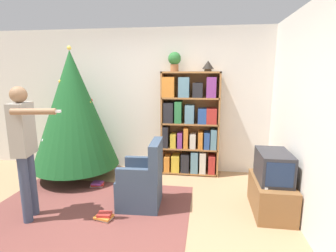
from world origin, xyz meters
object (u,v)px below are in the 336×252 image
at_px(potted_plant, 175,60).
at_px(christmas_tree, 73,110).
at_px(bookshelf, 190,126).
at_px(armchair, 143,183).
at_px(television, 274,166).
at_px(standing_person, 24,143).
at_px(table_lamp, 208,65).

bearing_deg(potted_plant, christmas_tree, -164.99).
relative_size(bookshelf, christmas_tree, 0.82).
xyz_separation_m(bookshelf, potted_plant, (-0.28, 0.01, 1.14)).
bearing_deg(christmas_tree, bookshelf, 12.69).
relative_size(bookshelf, potted_plant, 5.57).
bearing_deg(armchair, television, 89.91).
height_order(standing_person, table_lamp, table_lamp).
bearing_deg(christmas_tree, standing_person, -86.48).
xyz_separation_m(potted_plant, table_lamp, (0.57, 0.00, -0.09)).
relative_size(television, standing_person, 0.37).
distance_m(potted_plant, table_lamp, 0.58).
xyz_separation_m(television, christmas_tree, (-3.10, 0.77, 0.57)).
bearing_deg(table_lamp, christmas_tree, -168.70).
bearing_deg(bookshelf, standing_person, -135.77).
relative_size(armchair, table_lamp, 4.60).
distance_m(armchair, table_lamp, 2.24).
bearing_deg(bookshelf, christmas_tree, -167.31).
xyz_separation_m(television, table_lamp, (-0.86, 1.22, 1.31)).
bearing_deg(table_lamp, television, -54.71).
bearing_deg(standing_person, bookshelf, 122.92).
xyz_separation_m(television, armchair, (-1.71, -0.08, -0.30)).
distance_m(television, table_lamp, 1.99).
bearing_deg(table_lamp, potted_plant, 180.00).
bearing_deg(table_lamp, standing_person, -139.77).
distance_m(christmas_tree, table_lamp, 2.40).
xyz_separation_m(bookshelf, television, (1.16, -1.21, -0.26)).
relative_size(bookshelf, standing_person, 1.11).
relative_size(christmas_tree, standing_person, 1.36).
relative_size(christmas_tree, potted_plant, 6.82).
bearing_deg(standing_person, potted_plant, 127.69).
bearing_deg(armchair, christmas_tree, -124.26).
bearing_deg(bookshelf, armchair, -113.15).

